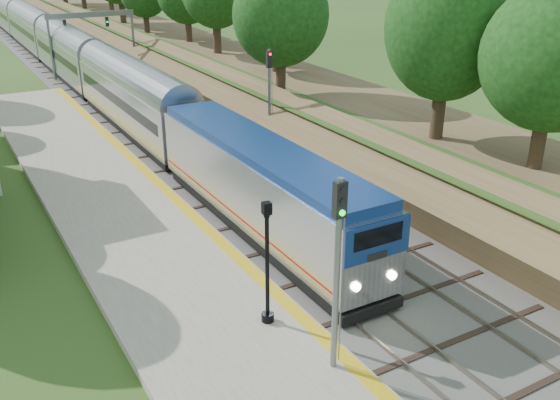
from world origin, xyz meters
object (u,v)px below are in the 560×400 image
train (50,44)px  lamppost_far (267,270)px  signal_gantry (91,27)px  signal_platform (337,256)px  signal_farside (269,90)px

train → lamppost_far: 54.80m
train → lamppost_far: (-3.51, -54.68, 0.27)m
signal_gantry → signal_platform: (-5.37, -49.24, -0.49)m
signal_gantry → train: bearing=105.9°
lamppost_far → signal_farside: size_ratio=0.71×
lamppost_far → signal_platform: size_ratio=0.72×
lamppost_far → signal_farside: bearing=60.8°
train → signal_farside: signal_farside is taller
signal_gantry → signal_farside: signal_farside is taller
lamppost_far → signal_platform: signal_platform is taller
train → signal_farside: (6.20, -37.31, 1.91)m
lamppost_far → signal_platform: 3.79m
signal_gantry → train: signal_gantry is taller
signal_platform → lamppost_far: bearing=100.8°
train → lamppost_far: lamppost_far is taller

